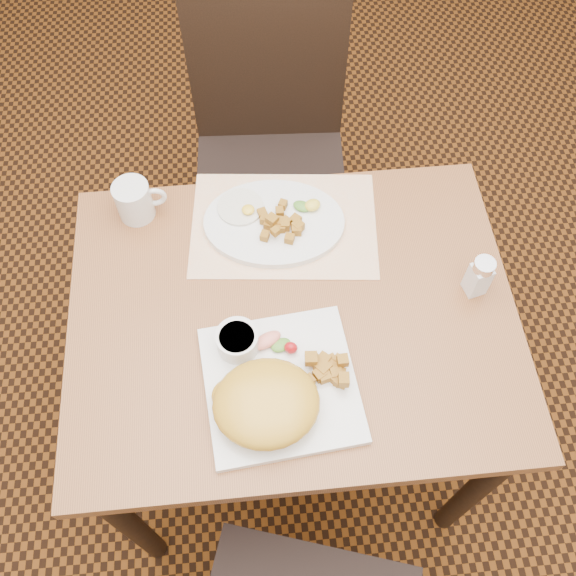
# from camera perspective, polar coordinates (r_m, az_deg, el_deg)

# --- Properties ---
(ground) EXTENTS (8.00, 8.00, 0.00)m
(ground) POSITION_cam_1_polar(r_m,az_deg,el_deg) (1.98, 0.31, -12.44)
(ground) COLOR black
(ground) RESTS_ON ground
(table) EXTENTS (0.90, 0.70, 0.75)m
(table) POSITION_cam_1_polar(r_m,az_deg,el_deg) (1.39, 0.43, -4.35)
(table) COLOR brown
(table) RESTS_ON ground
(chair_far) EXTENTS (0.44, 0.45, 0.97)m
(chair_far) POSITION_cam_1_polar(r_m,az_deg,el_deg) (1.84, -1.63, 12.78)
(chair_far) COLOR black
(chair_far) RESTS_ON ground
(placemat) EXTENTS (0.43, 0.32, 0.00)m
(placemat) POSITION_cam_1_polar(r_m,az_deg,el_deg) (1.40, -0.37, 5.66)
(placemat) COLOR white
(placemat) RESTS_ON table
(plate_square) EXTENTS (0.30, 0.30, 0.02)m
(plate_square) POSITION_cam_1_polar(r_m,az_deg,el_deg) (1.22, -0.65, -8.57)
(plate_square) COLOR silver
(plate_square) RESTS_ON table
(plate_oval) EXTENTS (0.33, 0.26, 0.02)m
(plate_oval) POSITION_cam_1_polar(r_m,az_deg,el_deg) (1.39, -1.25, 5.82)
(plate_oval) COLOR silver
(plate_oval) RESTS_ON placemat
(hollandaise_mound) EXTENTS (0.20, 0.17, 0.07)m
(hollandaise_mound) POSITION_cam_1_polar(r_m,az_deg,el_deg) (1.16, -2.04, -10.22)
(hollandaise_mound) COLOR gold
(hollandaise_mound) RESTS_ON plate_square
(ramekin) EXTENTS (0.08, 0.08, 0.04)m
(ramekin) POSITION_cam_1_polar(r_m,az_deg,el_deg) (1.22, -4.52, -4.66)
(ramekin) COLOR silver
(ramekin) RESTS_ON plate_square
(garnish_sq) EXTENTS (0.09, 0.06, 0.03)m
(garnish_sq) POSITION_cam_1_polar(r_m,az_deg,el_deg) (1.23, -1.12, -4.91)
(garnish_sq) COLOR #387223
(garnish_sq) RESTS_ON plate_square
(fried_egg) EXTENTS (0.10, 0.10, 0.02)m
(fried_egg) POSITION_cam_1_polar(r_m,az_deg,el_deg) (1.41, -4.17, 7.16)
(fried_egg) COLOR white
(fried_egg) RESTS_ON plate_oval
(garnish_ov) EXTENTS (0.07, 0.05, 0.02)m
(garnish_ov) POSITION_cam_1_polar(r_m,az_deg,el_deg) (1.40, 1.81, 7.34)
(garnish_ov) COLOR #387223
(garnish_ov) RESTS_ON plate_oval
(salt_shaker) EXTENTS (0.05, 0.05, 0.10)m
(salt_shaker) POSITION_cam_1_polar(r_m,az_deg,el_deg) (1.33, 16.63, 1.03)
(salt_shaker) COLOR white
(salt_shaker) RESTS_ON table
(coffee_mug) EXTENTS (0.11, 0.08, 0.09)m
(coffee_mug) POSITION_cam_1_polar(r_m,az_deg,el_deg) (1.43, -13.45, 7.57)
(coffee_mug) COLOR silver
(coffee_mug) RESTS_ON table
(home_fries_sq) EXTENTS (0.09, 0.08, 0.04)m
(home_fries_sq) POSITION_cam_1_polar(r_m,az_deg,el_deg) (1.21, 3.55, -7.20)
(home_fries_sq) COLOR #AD731C
(home_fries_sq) RESTS_ON plate_square
(home_fries_ov) EXTENTS (0.10, 0.11, 0.03)m
(home_fries_ov) POSITION_cam_1_polar(r_m,az_deg,el_deg) (1.37, -0.60, 5.76)
(home_fries_ov) COLOR #AD731C
(home_fries_ov) RESTS_ON plate_oval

